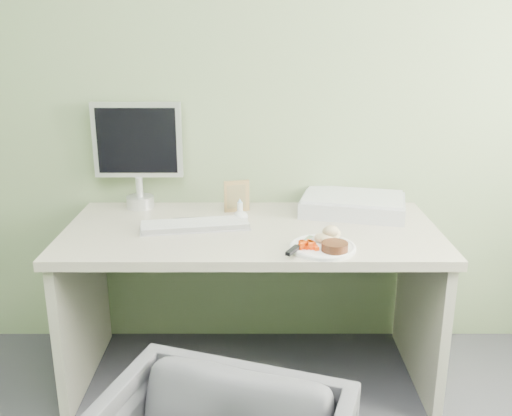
{
  "coord_description": "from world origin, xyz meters",
  "views": [
    {
      "loc": [
        0.02,
        -0.68,
        1.55
      ],
      "look_at": [
        0.02,
        1.5,
        0.86
      ],
      "focal_mm": 40.0,
      "sensor_mm": 36.0,
      "label": 1
    }
  ],
  "objects_px": {
    "plate": "(323,248)",
    "scanner": "(353,205)",
    "desk": "(251,267)",
    "monitor": "(138,149)"
  },
  "relations": [
    {
      "from": "plate",
      "to": "scanner",
      "type": "xyz_separation_m",
      "value": [
        0.19,
        0.46,
        0.03
      ]
    },
    {
      "from": "desk",
      "to": "scanner",
      "type": "height_order",
      "value": "scanner"
    },
    {
      "from": "desk",
      "to": "plate",
      "type": "xyz_separation_m",
      "value": [
        0.28,
        -0.25,
        0.19
      ]
    },
    {
      "from": "desk",
      "to": "monitor",
      "type": "xyz_separation_m",
      "value": [
        -0.53,
        0.31,
        0.46
      ]
    },
    {
      "from": "plate",
      "to": "scanner",
      "type": "height_order",
      "value": "scanner"
    },
    {
      "from": "desk",
      "to": "monitor",
      "type": "height_order",
      "value": "monitor"
    },
    {
      "from": "desk",
      "to": "monitor",
      "type": "distance_m",
      "value": 0.77
    },
    {
      "from": "desk",
      "to": "monitor",
      "type": "bearing_deg",
      "value": 149.58
    },
    {
      "from": "scanner",
      "to": "desk",
      "type": "bearing_deg",
      "value": -142.52
    },
    {
      "from": "desk",
      "to": "scanner",
      "type": "bearing_deg",
      "value": 24.1
    }
  ]
}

